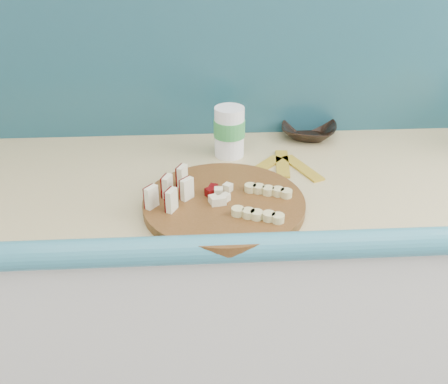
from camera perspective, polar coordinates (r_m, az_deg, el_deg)
name	(u,v)px	position (r m, az deg, el deg)	size (l,w,h in m)	color
kitchen_counter	(284,308)	(1.55, 6.89, -13.06)	(2.20, 0.63, 0.91)	silver
backsplash	(283,48)	(1.46, 6.71, 16.06)	(2.20, 0.02, 0.50)	teal
cutting_board	(224,204)	(1.13, 0.00, -1.38)	(0.37, 0.37, 0.02)	#4B2B10
apple_wedges	(172,189)	(1.12, -6.01, 0.30)	(0.10, 0.14, 0.05)	#EDE6BD
apple_chunks	(214,195)	(1.12, -1.10, -0.34)	(0.06, 0.06, 0.02)	#F1E8C1
banana_slices	(263,202)	(1.10, 4.50, -1.17)	(0.15, 0.16, 0.02)	#CFC47E
brown_bowl	(309,131)	(1.50, 9.65, 6.94)	(0.16, 0.16, 0.04)	black
canister	(229,131)	(1.35, 0.61, 7.01)	(0.08, 0.08, 0.14)	white
banana_peel	(282,166)	(1.32, 6.66, 2.92)	(0.21, 0.18, 0.01)	gold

